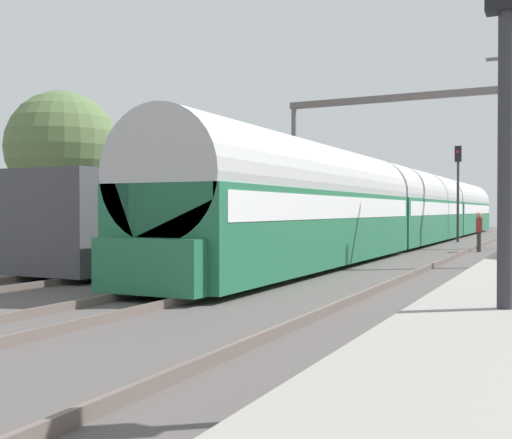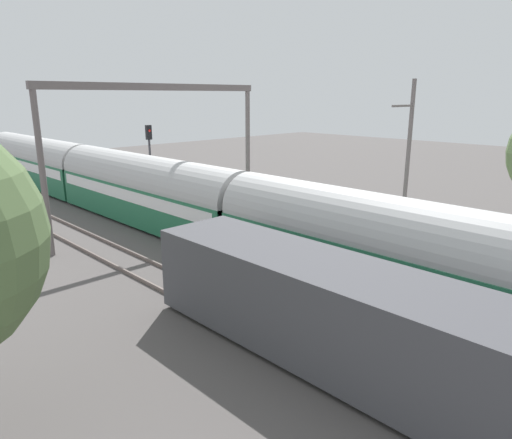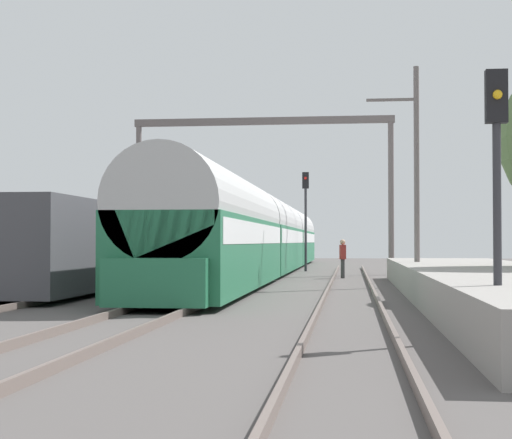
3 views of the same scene
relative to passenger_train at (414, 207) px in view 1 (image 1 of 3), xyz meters
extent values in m
plane|color=#544F4D|center=(0.00, -21.52, -1.97)|extent=(120.00, 120.00, 0.00)
cube|color=#6C5E57|center=(-5.08, -21.52, -1.89)|extent=(0.08, 60.00, 0.16)
cube|color=#6C5E57|center=(-3.64, -21.52, -1.89)|extent=(0.08, 60.00, 0.16)
cube|color=#6C5E57|center=(-0.72, -21.52, -1.89)|extent=(0.08, 60.00, 0.16)
cube|color=#6C5E57|center=(0.72, -21.52, -1.89)|extent=(0.08, 60.00, 0.16)
cube|color=#6C5E57|center=(3.64, -21.52, -1.89)|extent=(0.08, 60.00, 0.16)
cube|color=#6C5E57|center=(5.08, -21.52, -1.89)|extent=(0.08, 60.00, 0.16)
cube|color=#236B47|center=(0.00, -16.31, -0.71)|extent=(2.90, 16.00, 2.20)
cube|color=white|center=(0.00, -16.31, -0.08)|extent=(2.93, 15.36, 0.64)
cylinder|color=#B5B5B5|center=(0.00, -16.31, 0.59)|extent=(2.84, 16.00, 2.84)
cube|color=#236B47|center=(0.00, 0.04, -0.71)|extent=(2.90, 16.00, 2.20)
cube|color=white|center=(0.00, 0.04, -0.08)|extent=(2.93, 15.36, 0.64)
cylinder|color=#B5B5B5|center=(0.00, 0.04, 0.59)|extent=(2.84, 16.00, 2.84)
cube|color=#236B47|center=(0.00, 16.39, -0.71)|extent=(2.90, 16.00, 2.20)
cube|color=white|center=(0.00, 16.39, -0.08)|extent=(2.93, 15.36, 0.64)
cylinder|color=#B5B5B5|center=(0.00, 16.39, 0.59)|extent=(2.84, 16.00, 2.84)
cube|color=#236B47|center=(0.00, -24.56, -1.26)|extent=(2.40, 0.50, 1.10)
cube|color=#47474C|center=(-4.36, -16.66, -0.46)|extent=(2.80, 13.00, 2.70)
cube|color=black|center=(-4.36, -16.66, -1.76)|extent=(2.52, 11.96, 0.10)
cylinder|color=#393939|center=(4.02, -5.88, -1.55)|extent=(0.21, 0.21, 0.85)
cube|color=maroon|center=(4.02, -5.88, -0.80)|extent=(0.31, 0.44, 0.64)
sphere|color=tan|center=(4.02, -5.88, -0.36)|extent=(0.24, 0.24, 0.24)
cylinder|color=#2D2D33|center=(6.81, -28.52, -0.16)|extent=(0.14, 0.14, 3.62)
cylinder|color=#2D2D33|center=(1.92, 2.61, 0.31)|extent=(0.14, 0.14, 4.56)
cube|color=black|center=(1.92, 2.61, 3.04)|extent=(0.36, 0.20, 0.90)
sphere|color=red|center=(1.92, 2.49, 3.15)|extent=(0.16, 0.16, 0.16)
cylinder|color=#675D5D|center=(-6.36, -1.75, 1.78)|extent=(0.28, 0.28, 7.50)
cube|color=#675D5D|center=(0.00, -1.75, 5.71)|extent=(13.12, 0.24, 0.36)
cylinder|color=#4C3826|center=(-12.98, -12.94, -0.60)|extent=(0.36, 0.36, 2.75)
sphere|color=#556E40|center=(-12.98, -12.94, 2.66)|extent=(5.03, 5.03, 5.03)
camera|label=1|loc=(7.29, -34.75, -0.17)|focal=44.44mm
camera|label=2|loc=(-13.99, -23.10, 5.29)|focal=32.51mm
camera|label=3|loc=(4.37, -42.65, -0.34)|focal=57.78mm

